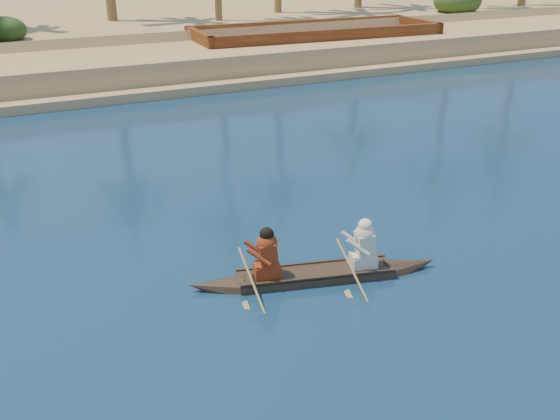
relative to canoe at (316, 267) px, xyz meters
name	(u,v)px	position (x,y,z in m)	size (l,w,h in m)	color
sandy_embankment	(152,15)	(8.00, 40.27, 0.27)	(150.00, 51.00, 1.50)	tan
shrub_cluster	(225,30)	(8.00, 24.89, 0.94)	(100.00, 6.00, 2.40)	#1B3E16
canoe	(316,267)	(0.00, 0.00, 0.00)	(4.95, 1.87, 1.36)	#3F2E22
barge_mid	(315,46)	(11.36, 20.39, 0.50)	(13.28, 5.12, 2.17)	brown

